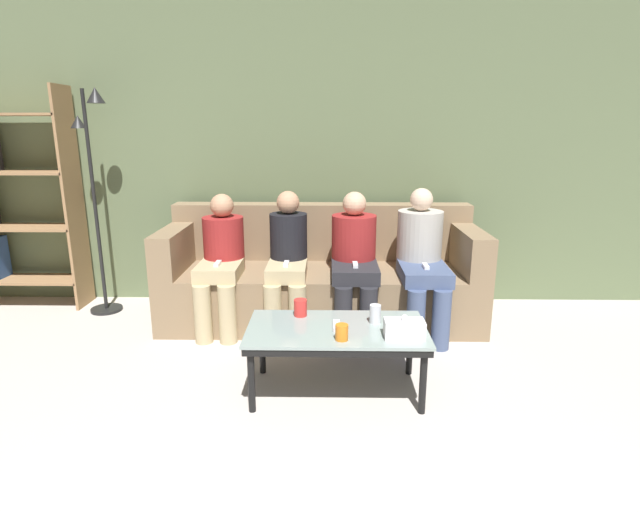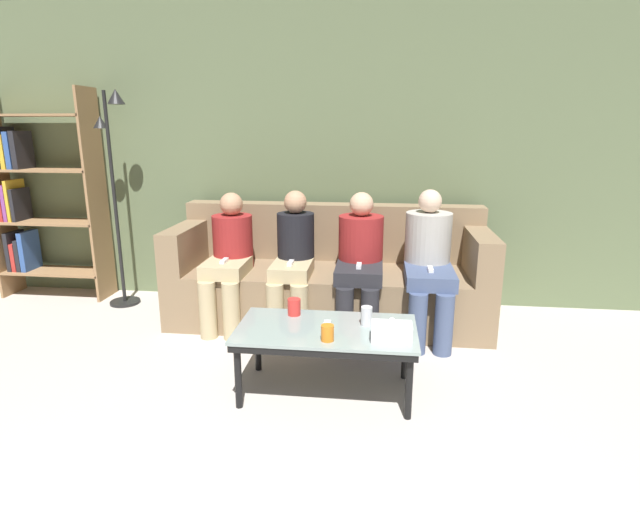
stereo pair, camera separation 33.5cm
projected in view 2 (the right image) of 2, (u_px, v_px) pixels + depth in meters
wall_back at (336, 155)px, 4.32m from camera, size 12.00×0.06×2.60m
couch at (329, 279)px, 4.08m from camera, size 2.50×0.85×0.91m
coffee_table at (326, 334)px, 2.90m from camera, size 1.04×0.56×0.41m
cup_near_left at (327, 333)px, 2.70m from camera, size 0.07×0.07×0.09m
cup_near_right at (294, 307)px, 3.07m from camera, size 0.08×0.08×0.10m
cup_far_center at (367, 316)px, 2.91m from camera, size 0.07×0.07×0.11m
tissue_box at (392, 332)px, 2.70m from camera, size 0.22×0.12×0.13m
game_remote at (326, 326)px, 2.88m from camera, size 0.04×0.15×0.02m
bookshelf at (33, 196)px, 4.50m from camera, size 0.97×0.32×1.87m
standing_lamp at (115, 177)px, 4.22m from camera, size 0.31×0.26×1.84m
seated_person_left_end at (229, 256)px, 3.90m from camera, size 0.32×0.63×1.04m
seated_person_mid_left at (293, 258)px, 3.83m from camera, size 0.31×0.62×1.07m
seated_person_mid_right at (360, 258)px, 3.78m from camera, size 0.35×0.67×1.06m
seated_person_right_end at (429, 259)px, 3.71m from camera, size 0.35×0.73×1.09m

